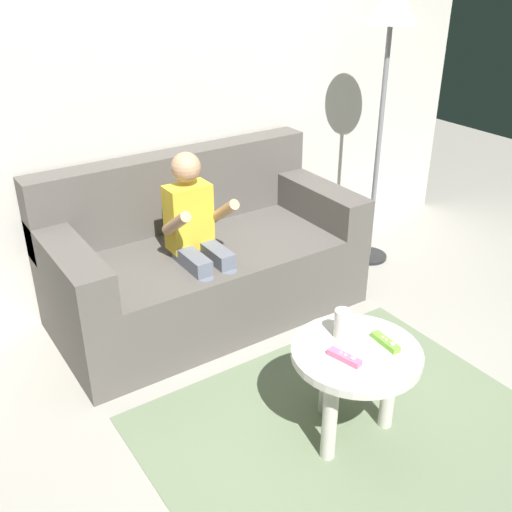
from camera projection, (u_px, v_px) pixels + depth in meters
ground_plane at (405, 475)px, 2.34m from camera, size 8.66×8.66×0.00m
wall_back at (167, 70)px, 3.16m from camera, size 4.33×0.05×2.50m
couch at (202, 261)px, 3.28m from camera, size 1.64×0.80×0.84m
person_seated_on_couch at (198, 236)px, 2.98m from camera, size 0.31×0.39×0.96m
coffee_table at (354, 366)px, 2.39m from camera, size 0.51×0.51×0.43m
area_rug at (349, 432)px, 2.54m from camera, size 1.62×1.29×0.01m
game_remote_pink_near_edge at (345, 357)px, 2.28m from camera, size 0.07×0.14×0.03m
game_remote_lime_center at (386, 342)px, 2.37m from camera, size 0.05×0.14×0.03m
soda_can at (342, 323)px, 2.40m from camera, size 0.07×0.07×0.12m
floor_lamp at (390, 28)px, 3.32m from camera, size 0.32×0.32×1.65m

